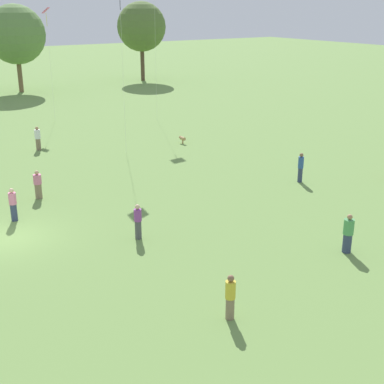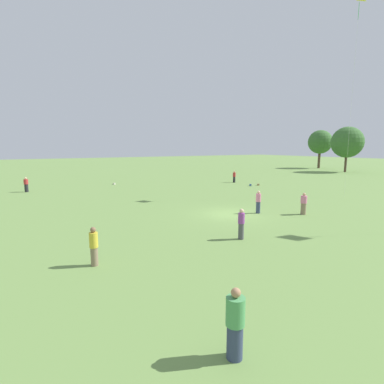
{
  "view_description": "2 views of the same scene",
  "coord_description": "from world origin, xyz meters",
  "px_view_note": "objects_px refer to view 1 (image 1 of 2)",
  "views": [
    {
      "loc": [
        -5.31,
        -24.36,
        10.57
      ],
      "look_at": [
        8.35,
        -3.24,
        1.7
      ],
      "focal_mm": 50.0,
      "sensor_mm": 36.0,
      "label": 1
    },
    {
      "loc": [
        17.5,
        -14.17,
        5.13
      ],
      "look_at": [
        2.19,
        -4.76,
        2.38
      ],
      "focal_mm": 28.0,
      "sensor_mm": 36.0,
      "label": 2
    }
  ],
  "objects_px": {
    "person_1": "(38,139)",
    "person_10": "(13,205)",
    "person_2": "(138,222)",
    "person_6": "(348,234)",
    "kite_3": "(46,16)",
    "person_9": "(230,297)",
    "person_4": "(301,167)",
    "dog_0": "(182,138)",
    "person_8": "(38,185)"
  },
  "relations": [
    {
      "from": "person_1",
      "to": "person_10",
      "type": "relative_size",
      "value": 1.03
    },
    {
      "from": "person_2",
      "to": "person_6",
      "type": "xyz_separation_m",
      "value": [
        7.19,
        -6.41,
        0.03
      ]
    },
    {
      "from": "kite_3",
      "to": "person_2",
      "type": "bearing_deg",
      "value": 67.51
    },
    {
      "from": "person_1",
      "to": "person_10",
      "type": "xyz_separation_m",
      "value": [
        -5.52,
        -13.31,
        -0.01
      ]
    },
    {
      "from": "person_9",
      "to": "person_4",
      "type": "bearing_deg",
      "value": -102.15
    },
    {
      "from": "person_1",
      "to": "person_9",
      "type": "relative_size",
      "value": 1.05
    },
    {
      "from": "person_6",
      "to": "person_10",
      "type": "bearing_deg",
      "value": -179.22
    },
    {
      "from": "person_9",
      "to": "dog_0",
      "type": "distance_m",
      "value": 25.43
    },
    {
      "from": "person_10",
      "to": "dog_0",
      "type": "distance_m",
      "value": 18.26
    },
    {
      "from": "person_1",
      "to": "person_8",
      "type": "bearing_deg",
      "value": 127.73
    },
    {
      "from": "person_6",
      "to": "person_9",
      "type": "relative_size",
      "value": 1.06
    },
    {
      "from": "person_9",
      "to": "person_10",
      "type": "relative_size",
      "value": 0.98
    },
    {
      "from": "kite_3",
      "to": "dog_0",
      "type": "xyz_separation_m",
      "value": [
        5.64,
        -13.92,
        -9.15
      ]
    },
    {
      "from": "person_10",
      "to": "dog_0",
      "type": "xyz_separation_m",
      "value": [
        15.84,
        9.07,
        -0.48
      ]
    },
    {
      "from": "person_8",
      "to": "kite_3",
      "type": "relative_size",
      "value": 0.16
    },
    {
      "from": "person_10",
      "to": "kite_3",
      "type": "height_order",
      "value": "kite_3"
    },
    {
      "from": "kite_3",
      "to": "person_1",
      "type": "bearing_deg",
      "value": 53.34
    },
    {
      "from": "person_10",
      "to": "kite_3",
      "type": "xyz_separation_m",
      "value": [
        10.2,
        22.99,
        8.67
      ]
    },
    {
      "from": "person_1",
      "to": "person_2",
      "type": "xyz_separation_m",
      "value": [
        -1.18,
        -18.78,
        -0.02
      ]
    },
    {
      "from": "person_1",
      "to": "person_6",
      "type": "bearing_deg",
      "value": 158.82
    },
    {
      "from": "person_4",
      "to": "person_1",
      "type": "bearing_deg",
      "value": -13.97
    },
    {
      "from": "person_6",
      "to": "person_8",
      "type": "relative_size",
      "value": 1.09
    },
    {
      "from": "person_1",
      "to": "kite_3",
      "type": "bearing_deg",
      "value": -60.43
    },
    {
      "from": "person_1",
      "to": "person_2",
      "type": "distance_m",
      "value": 18.81
    },
    {
      "from": "person_2",
      "to": "person_9",
      "type": "relative_size",
      "value": 1.01
    },
    {
      "from": "person_4",
      "to": "kite_3",
      "type": "bearing_deg",
      "value": -34.04
    },
    {
      "from": "person_1",
      "to": "dog_0",
      "type": "height_order",
      "value": "person_1"
    },
    {
      "from": "dog_0",
      "to": "person_10",
      "type": "bearing_deg",
      "value": -153.41
    },
    {
      "from": "person_6",
      "to": "kite_3",
      "type": "distance_m",
      "value": 35.95
    },
    {
      "from": "person_6",
      "to": "dog_0",
      "type": "bearing_deg",
      "value": 125.0
    },
    {
      "from": "person_9",
      "to": "kite_3",
      "type": "height_order",
      "value": "kite_3"
    },
    {
      "from": "person_1",
      "to": "person_4",
      "type": "relative_size",
      "value": 0.96
    },
    {
      "from": "person_6",
      "to": "kite_3",
      "type": "height_order",
      "value": "kite_3"
    },
    {
      "from": "person_9",
      "to": "dog_0",
      "type": "bearing_deg",
      "value": -77.98
    },
    {
      "from": "person_4",
      "to": "kite_3",
      "type": "relative_size",
      "value": 0.18
    },
    {
      "from": "person_6",
      "to": "person_10",
      "type": "relative_size",
      "value": 1.04
    },
    {
      "from": "person_4",
      "to": "person_10",
      "type": "relative_size",
      "value": 1.06
    },
    {
      "from": "person_1",
      "to": "kite_3",
      "type": "height_order",
      "value": "kite_3"
    },
    {
      "from": "person_8",
      "to": "person_9",
      "type": "bearing_deg",
      "value": 132.99
    },
    {
      "from": "person_1",
      "to": "person_8",
      "type": "relative_size",
      "value": 1.08
    },
    {
      "from": "person_2",
      "to": "person_6",
      "type": "height_order",
      "value": "person_6"
    },
    {
      "from": "person_2",
      "to": "person_6",
      "type": "distance_m",
      "value": 9.63
    },
    {
      "from": "kite_3",
      "to": "person_10",
      "type": "bearing_deg",
      "value": 55.23
    },
    {
      "from": "person_4",
      "to": "person_6",
      "type": "height_order",
      "value": "person_4"
    },
    {
      "from": "person_6",
      "to": "person_4",
      "type": "bearing_deg",
      "value": 104.82
    },
    {
      "from": "person_8",
      "to": "person_1",
      "type": "bearing_deg",
      "value": -70.95
    },
    {
      "from": "person_1",
      "to": "dog_0",
      "type": "xyz_separation_m",
      "value": [
        10.32,
        -4.24,
        -0.49
      ]
    },
    {
      "from": "person_8",
      "to": "dog_0",
      "type": "height_order",
      "value": "person_8"
    },
    {
      "from": "person_9",
      "to": "person_2",
      "type": "bearing_deg",
      "value": -53.24
    },
    {
      "from": "person_4",
      "to": "person_10",
      "type": "height_order",
      "value": "person_4"
    }
  ]
}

